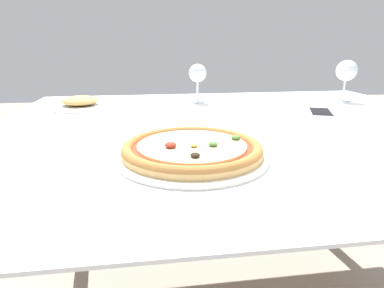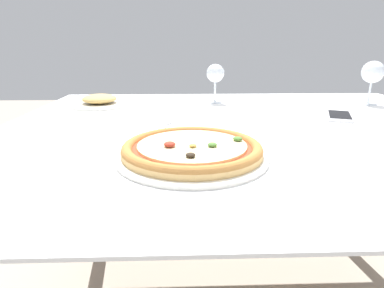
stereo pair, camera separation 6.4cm
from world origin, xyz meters
name	(u,v)px [view 1 (the left image)]	position (x,y,z in m)	size (l,w,h in m)	color
dining_table	(240,147)	(0.00, 0.00, 0.68)	(1.43, 1.18, 0.75)	brown
pizza_plate	(192,150)	(-0.18, -0.28, 0.77)	(0.31, 0.31, 0.04)	white
fork	(154,126)	(-0.25, -0.02, 0.76)	(0.05, 0.17, 0.00)	silver
wine_glass_far_left	(346,72)	(0.51, 0.31, 0.87)	(0.08, 0.08, 0.16)	silver
wine_glass_far_right	(198,75)	(-0.07, 0.37, 0.86)	(0.07, 0.07, 0.15)	silver
cell_phone	(320,113)	(0.29, 0.08, 0.76)	(0.12, 0.16, 0.01)	white
side_plate	(81,103)	(-0.51, 0.31, 0.77)	(0.22, 0.22, 0.04)	white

